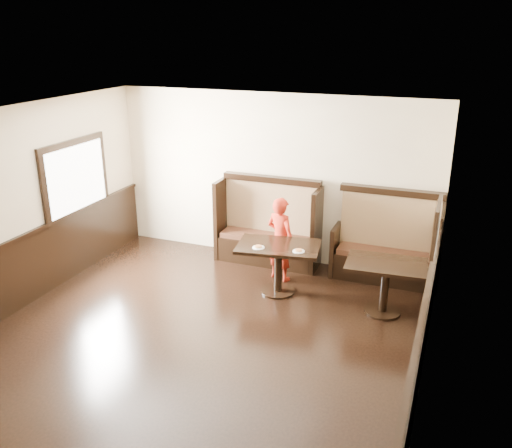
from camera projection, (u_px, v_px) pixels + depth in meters
The scene contains 9 objects.
ground at pixel (174, 365), 6.40m from camera, with size 7.00×7.00×0.00m, color black.
room_shell at pixel (161, 300), 6.51m from camera, with size 7.00×7.00×7.00m.
booth_main at pixel (269, 231), 9.10m from camera, with size 1.75×0.72×1.45m.
booth_neighbor at pixel (386, 250), 8.46m from camera, with size 1.65×0.72×1.45m.
table_main at pixel (278, 256), 7.98m from camera, with size 1.30×0.93×0.76m.
table_neighbor at pixel (385, 276), 7.41m from camera, with size 1.12×0.78×0.75m.
child at pixel (280, 239), 8.39m from camera, with size 0.49×0.32×1.34m, color #A52111.
pizza_plate_left at pixel (258, 247), 7.81m from camera, with size 0.18×0.18×0.03m.
pizza_plate_right at pixel (299, 251), 7.68m from camera, with size 0.17×0.17×0.03m.
Camera 1 is at (2.86, -4.72, 3.76)m, focal length 38.00 mm.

